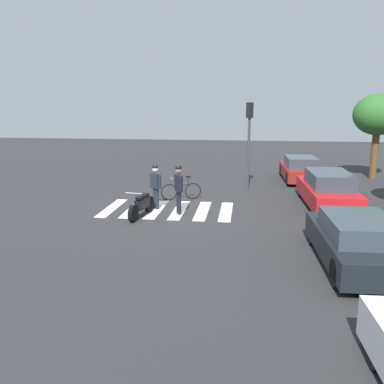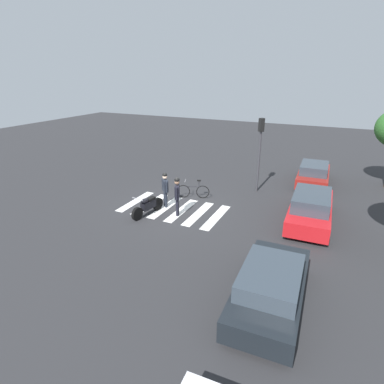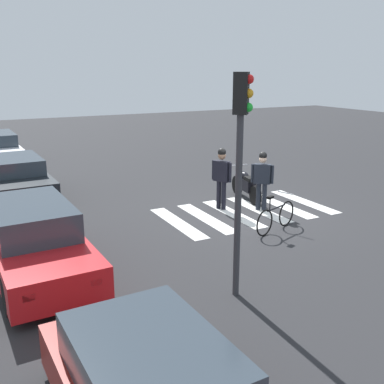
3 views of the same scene
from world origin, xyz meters
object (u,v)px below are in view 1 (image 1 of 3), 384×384
Objects in this scene: police_motorcycle at (142,205)px; officer_on_foot at (156,183)px; officer_by_motorcycle at (179,185)px; traffic_light_pole at (249,132)px; car_black_suv at (356,241)px; car_red_convertible at (328,190)px; car_maroon_wagon at (300,169)px; leaning_bicycle at (181,191)px.

police_motorcycle is 1.36m from officer_on_foot.
police_motorcycle is 1.54m from officer_by_motorcycle.
traffic_light_pole is (-4.13, 3.55, 1.71)m from officer_on_foot.
car_red_convertible is at bearing 176.14° from car_black_suv.
car_black_suv is at bearing -3.86° from car_red_convertible.
car_maroon_wagon is (-7.41, 5.28, -0.48)m from officer_by_motorcycle.
car_maroon_wagon is at bearing -175.76° from car_red_convertible.
traffic_light_pole is (-4.78, 2.54, 1.65)m from officer_by_motorcycle.
car_maroon_wagon is 0.87× the size of car_red_convertible.
officer_on_foot is 0.95× the size of officer_by_motorcycle.
police_motorcycle is 1.23× the size of leaning_bicycle.
traffic_light_pole is at bearing -163.30° from car_black_suv.
car_black_suv is at bearing 51.62° from officer_on_foot.
car_red_convertible is 6.25m from car_black_suv.
officer_on_foot is 0.44× the size of car_maroon_wagon.
leaning_bicycle is at bearing 155.82° from officer_on_foot.
car_black_suv reaches higher than car_maroon_wagon.
officer_by_motorcycle reaches higher than car_red_convertible.
officer_on_foot is at bearing -40.68° from traffic_light_pole.
police_motorcycle is 0.43× the size of car_red_convertible.
officer_on_foot is 0.41× the size of car_black_suv.
car_red_convertible is at bearing 4.24° from car_maroon_wagon.
officer_on_foot reaches higher than car_black_suv.
police_motorcycle is at bearing -39.48° from car_maroon_wagon.
car_maroon_wagon is at bearing 133.80° from traffic_light_pole.
traffic_light_pole is (-2.46, 2.80, 2.36)m from leaning_bicycle.
leaning_bicycle is 0.88× the size of officer_by_motorcycle.
car_maroon_wagon is 5.53m from car_red_convertible.
car_maroon_wagon reaches higher than police_motorcycle.
officer_by_motorcycle is 0.43× the size of car_black_suv.
car_red_convertible reaches higher than car_black_suv.
officer_by_motorcycle is at bearing 6.51° from leaning_bicycle.
leaning_bicycle is 5.98m from car_red_convertible.
traffic_light_pole is (-2.88, -3.15, 2.07)m from car_red_convertible.
leaning_bicycle is 7.54m from car_maroon_wagon.
traffic_light_pole reaches higher than car_black_suv.
car_red_convertible is (5.51, 0.41, 0.06)m from car_maroon_wagon.
traffic_light_pole is at bearing 152.02° from officer_by_motorcycle.
leaning_bicycle is at bearing -140.20° from car_black_suv.
car_maroon_wagon reaches higher than leaning_bicycle.
car_red_convertible is (-1.26, 6.71, -0.35)m from officer_on_foot.
officer_by_motorcycle is at bearing -27.98° from traffic_light_pole.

